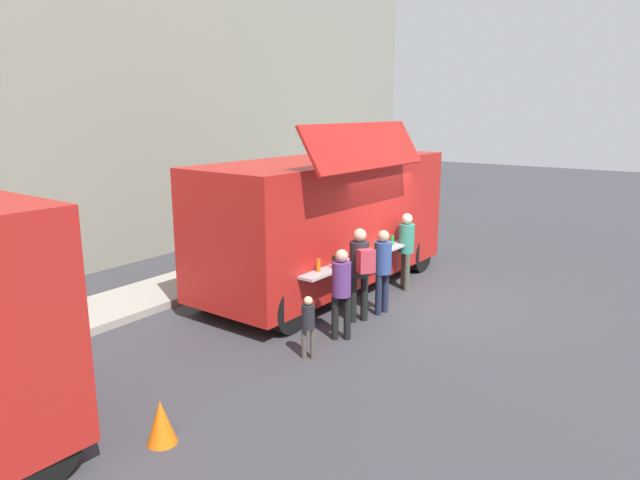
# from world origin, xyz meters

# --- Properties ---
(ground_plane) EXTENTS (60.00, 60.00, 0.00)m
(ground_plane) POSITION_xyz_m (0.00, 0.00, 0.00)
(ground_plane) COLOR #38383D
(curb_strip) EXTENTS (28.00, 1.60, 0.15)m
(curb_strip) POSITION_xyz_m (-4.38, 4.79, 0.07)
(curb_strip) COLOR #9E998E
(curb_strip) RESTS_ON ground
(building_behind) EXTENTS (32.00, 2.40, 8.67)m
(building_behind) POSITION_xyz_m (-3.38, 8.69, 4.33)
(building_behind) COLOR gray
(building_behind) RESTS_ON ground
(food_truck_main) EXTENTS (6.43, 2.95, 3.63)m
(food_truck_main) POSITION_xyz_m (-0.37, 2.17, 1.56)
(food_truck_main) COLOR red
(food_truck_main) RESTS_ON ground
(traffic_cone_orange) EXTENTS (0.36, 0.36, 0.55)m
(traffic_cone_orange) POSITION_xyz_m (-6.47, 0.40, 0.28)
(traffic_cone_orange) COLOR orange
(traffic_cone_orange) RESTS_ON ground
(trash_bin) EXTENTS (0.60, 0.60, 0.95)m
(trash_bin) POSITION_xyz_m (4.06, 4.49, 0.47)
(trash_bin) COLOR #2C5C39
(trash_bin) RESTS_ON ground
(customer_front_ordering) EXTENTS (0.34, 0.34, 1.65)m
(customer_front_ordering) POSITION_xyz_m (-1.07, 0.41, 0.99)
(customer_front_ordering) COLOR #1D243A
(customer_front_ordering) RESTS_ON ground
(customer_mid_with_backpack) EXTENTS (0.51, 0.57, 1.77)m
(customer_mid_with_backpack) POSITION_xyz_m (-1.70, 0.53, 1.08)
(customer_mid_with_backpack) COLOR black
(customer_mid_with_backpack) RESTS_ON ground
(customer_rear_waiting) EXTENTS (0.32, 0.32, 1.60)m
(customer_rear_waiting) POSITION_xyz_m (-2.59, 0.36, 0.95)
(customer_rear_waiting) COLOR black
(customer_rear_waiting) RESTS_ON ground
(customer_extra_browsing) EXTENTS (0.34, 0.34, 1.69)m
(customer_extra_browsing) POSITION_xyz_m (0.59, 0.74, 1.01)
(customer_extra_browsing) COLOR #4B493E
(customer_extra_browsing) RESTS_ON ground
(child_near_queue) EXTENTS (0.21, 0.21, 1.04)m
(child_near_queue) POSITION_xyz_m (-3.55, 0.36, 0.62)
(child_near_queue) COLOR #4E463F
(child_near_queue) RESTS_ON ground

